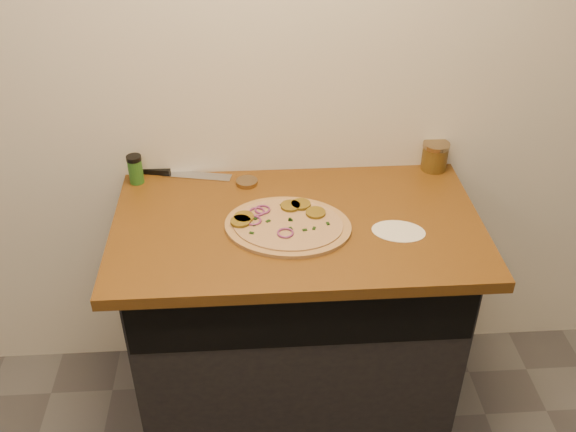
{
  "coord_description": "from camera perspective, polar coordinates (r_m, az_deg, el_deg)",
  "views": [
    {
      "loc": [
        -0.14,
        -0.28,
        2.1
      ],
      "look_at": [
        -0.03,
        1.37,
        0.95
      ],
      "focal_mm": 40.0,
      "sensor_mm": 36.0,
      "label": 1
    }
  ],
  "objects": [
    {
      "name": "countertop",
      "position": [
        2.1,
        0.81,
        -0.85
      ],
      "size": [
        1.2,
        0.7,
        0.04
      ],
      "primitive_type": "cube",
      "color": "brown",
      "rests_on": "cabinet"
    },
    {
      "name": "flour_spill",
      "position": [
        2.07,
        9.79,
        -1.34
      ],
      "size": [
        0.21,
        0.21,
        0.0
      ],
      "primitive_type": "cylinder",
      "rotation": [
        0.0,
        0.0,
        -0.23
      ],
      "color": "white",
      "rests_on": "countertop"
    },
    {
      "name": "chefs_knife",
      "position": [
        2.36,
        -10.16,
        3.78
      ],
      "size": [
        0.36,
        0.11,
        0.02
      ],
      "color": "#B7BAC1",
      "rests_on": "countertop"
    },
    {
      "name": "cabinet",
      "position": [
        2.41,
        0.67,
        -9.19
      ],
      "size": [
        1.1,
        0.6,
        0.86
      ],
      "primitive_type": "cube",
      "color": "black",
      "rests_on": "ground"
    },
    {
      "name": "pizza",
      "position": [
        2.05,
        -0.13,
        -0.75
      ],
      "size": [
        0.47,
        0.47,
        0.03
      ],
      "color": "tan",
      "rests_on": "countertop"
    },
    {
      "name": "mason_jar_lid",
      "position": [
        2.27,
        -3.67,
        3.02
      ],
      "size": [
        0.09,
        0.09,
        0.02
      ],
      "primitive_type": "cylinder",
      "rotation": [
        0.0,
        0.0,
        -0.22
      ],
      "color": "#907854",
      "rests_on": "countertop"
    },
    {
      "name": "spice_shaker",
      "position": [
        2.32,
        -13.41,
        4.07
      ],
      "size": [
        0.05,
        0.05,
        0.11
      ],
      "color": "#2A631F",
      "rests_on": "countertop"
    },
    {
      "name": "salsa_jar",
      "position": [
        2.4,
        12.92,
        5.23
      ],
      "size": [
        0.1,
        0.1,
        0.11
      ],
      "color": "maroon",
      "rests_on": "countertop"
    }
  ]
}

